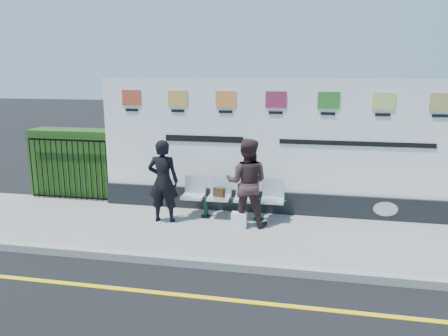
% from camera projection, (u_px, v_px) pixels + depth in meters
% --- Properties ---
extents(ground, '(80.00, 80.00, 0.00)m').
position_uv_depth(ground, '(216.00, 299.00, 6.42)').
color(ground, black).
extents(pavement, '(14.00, 3.00, 0.12)m').
position_uv_depth(pavement, '(243.00, 234.00, 8.80)').
color(pavement, gray).
rests_on(pavement, ground).
extents(kerb, '(14.00, 0.18, 0.14)m').
position_uv_depth(kerb, '(229.00, 265.00, 7.36)').
color(kerb, gray).
rests_on(kerb, ground).
extents(yellow_line, '(14.00, 0.10, 0.01)m').
position_uv_depth(yellow_line, '(216.00, 299.00, 6.42)').
color(yellow_line, yellow).
rests_on(yellow_line, ground).
extents(billboard, '(8.00, 0.30, 3.00)m').
position_uv_depth(billboard, '(275.00, 156.00, 9.69)').
color(billboard, black).
rests_on(billboard, pavement).
extents(hedge, '(2.35, 0.70, 1.70)m').
position_uv_depth(hedge, '(78.00, 162.00, 11.19)').
color(hedge, '#234815').
rests_on(hedge, pavement).
extents(railing, '(2.05, 0.06, 1.54)m').
position_uv_depth(railing, '(69.00, 169.00, 10.78)').
color(railing, black).
rests_on(railing, pavement).
extents(bench, '(2.24, 0.65, 0.48)m').
position_uv_depth(bench, '(232.00, 208.00, 9.51)').
color(bench, silver).
rests_on(bench, pavement).
extents(woman_left, '(0.67, 0.47, 1.77)m').
position_uv_depth(woman_left, '(163.00, 181.00, 9.18)').
color(woman_left, black).
rests_on(woman_left, pavement).
extents(woman_right, '(0.90, 0.71, 1.83)m').
position_uv_depth(woman_right, '(247.00, 183.00, 8.94)').
color(woman_right, '#382424').
rests_on(woman_right, pavement).
extents(handbag_brown, '(0.27, 0.17, 0.19)m').
position_uv_depth(handbag_brown, '(219.00, 192.00, 9.48)').
color(handbag_brown, '#32210E').
rests_on(handbag_brown, bench).
extents(carrier_bag_white, '(0.31, 0.19, 0.31)m').
position_uv_depth(carrier_bag_white, '(239.00, 220.00, 8.96)').
color(carrier_bag_white, silver).
rests_on(carrier_bag_white, pavement).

